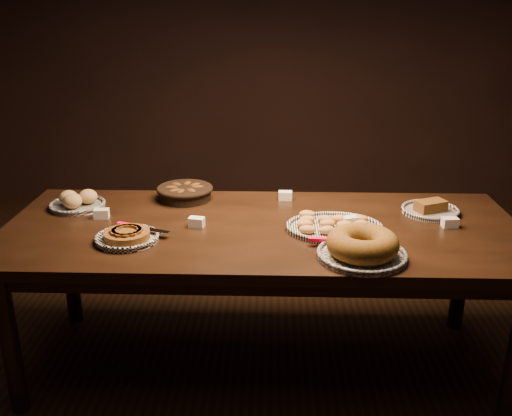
{
  "coord_description": "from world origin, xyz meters",
  "views": [
    {
      "loc": [
        0.05,
        -2.45,
        1.74
      ],
      "look_at": [
        -0.03,
        0.05,
        0.82
      ],
      "focal_mm": 40.0,
      "sensor_mm": 36.0,
      "label": 1
    }
  ],
  "objects_px": {
    "buffet_table": "(262,241)",
    "bundt_cake_plate": "(362,247)",
    "apple_tart_plate": "(127,236)",
    "madeleine_platter": "(334,226)"
  },
  "relations": [
    {
      "from": "madeleine_platter",
      "to": "bundt_cake_plate",
      "type": "bearing_deg",
      "value": -50.5
    },
    {
      "from": "apple_tart_plate",
      "to": "bundt_cake_plate",
      "type": "height_order",
      "value": "bundt_cake_plate"
    },
    {
      "from": "apple_tart_plate",
      "to": "bundt_cake_plate",
      "type": "relative_size",
      "value": 0.81
    },
    {
      "from": "apple_tart_plate",
      "to": "madeleine_platter",
      "type": "xyz_separation_m",
      "value": [
        0.91,
        0.15,
        -0.0
      ]
    },
    {
      "from": "buffet_table",
      "to": "bundt_cake_plate",
      "type": "relative_size",
      "value": 6.07
    },
    {
      "from": "apple_tart_plate",
      "to": "madeleine_platter",
      "type": "height_order",
      "value": "apple_tart_plate"
    },
    {
      "from": "buffet_table",
      "to": "madeleine_platter",
      "type": "xyz_separation_m",
      "value": [
        0.32,
        -0.04,
        0.09
      ]
    },
    {
      "from": "buffet_table",
      "to": "apple_tart_plate",
      "type": "relative_size",
      "value": 7.48
    },
    {
      "from": "buffet_table",
      "to": "bundt_cake_plate",
      "type": "bearing_deg",
      "value": -38.8
    },
    {
      "from": "apple_tart_plate",
      "to": "bundt_cake_plate",
      "type": "xyz_separation_m",
      "value": [
        0.99,
        -0.14,
        0.03
      ]
    }
  ]
}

